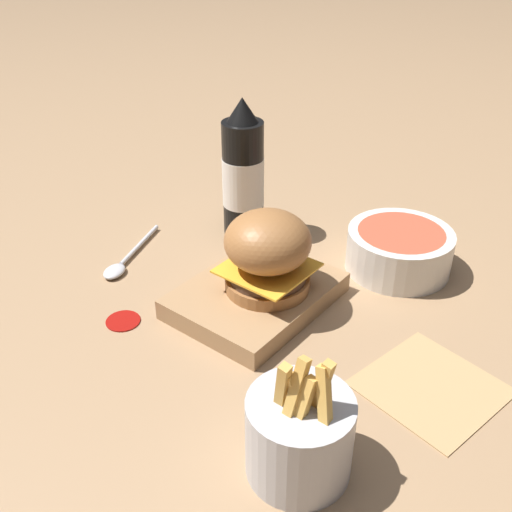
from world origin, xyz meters
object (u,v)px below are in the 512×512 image
object	(u,v)px
fries_basket	(299,435)
side_bowl	(399,249)
ketchup_bottle	(243,175)
spoon	(122,263)
burger	(268,252)
serving_board	(256,295)

from	to	relation	value
fries_basket	side_bowl	distance (m)	0.41
ketchup_bottle	spoon	xyz separation A→B (m)	(0.20, -0.08, -0.10)
fries_basket	spoon	world-z (taller)	fries_basket
burger	side_bowl	xyz separation A→B (m)	(-0.20, 0.10, -0.05)
burger	ketchup_bottle	distance (m)	0.22
burger	fries_basket	xyz separation A→B (m)	(0.20, 0.19, -0.04)
ketchup_bottle	side_bowl	bearing A→B (deg)	101.80
serving_board	burger	xyz separation A→B (m)	(-0.01, 0.01, 0.07)
burger	spoon	world-z (taller)	burger
serving_board	fries_basket	xyz separation A→B (m)	(0.19, 0.21, 0.03)
spoon	ketchup_bottle	bearing A→B (deg)	138.89
serving_board	burger	bearing A→B (deg)	122.43
side_bowl	spoon	bearing A→B (deg)	-52.42
serving_board	ketchup_bottle	size ratio (longest dim) A/B	0.96
serving_board	burger	distance (m)	0.07
serving_board	spoon	xyz separation A→B (m)	(0.05, -0.22, -0.01)
spoon	fries_basket	bearing A→B (deg)	50.97
side_bowl	spoon	size ratio (longest dim) A/B	0.97
ketchup_bottle	spoon	size ratio (longest dim) A/B	1.41
burger	ketchup_bottle	size ratio (longest dim) A/B	0.50
ketchup_bottle	side_bowl	world-z (taller)	ketchup_bottle
serving_board	spoon	distance (m)	0.23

